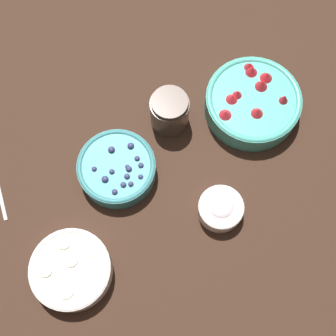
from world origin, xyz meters
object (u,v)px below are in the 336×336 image
jar_chocolate (170,112)px  bowl_blueberries (117,168)px  bowl_cream (221,208)px  bowl_strawberries (253,102)px  bowl_bananas (71,270)px

jar_chocolate → bowl_blueberries: bearing=-6.3°
jar_chocolate → bowl_cream: bearing=61.9°
bowl_strawberries → bowl_cream: bearing=17.4°
jar_chocolate → bowl_strawberries: bearing=134.5°
bowl_bananas → jar_chocolate: 0.41m
bowl_bananas → bowl_cream: 0.34m
bowl_blueberries → jar_chocolate: bearing=173.7°
bowl_blueberries → bowl_strawberries: bearing=153.0°
bowl_bananas → jar_chocolate: bearing=-174.4°
bowl_strawberries → bowl_bananas: bowl_strawberries is taller
bowl_blueberries → bowl_bananas: bearing=14.3°
bowl_cream → jar_chocolate: size_ratio=1.02×
bowl_strawberries → bowl_blueberries: size_ratio=1.27×
bowl_bananas → bowl_cream: size_ratio=1.71×
bowl_bananas → bowl_blueberries: bearing=-165.7°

